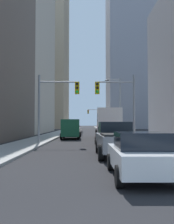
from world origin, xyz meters
The scene contains 14 objects.
sidewalk_left centered at (-5.06, 50.00, 0.07)m, with size 3.12×160.00×0.15m, color #9E9E99.
sidewalk_right centered at (5.06, 50.00, 0.07)m, with size 3.12×160.00×0.15m, color #9E9E99.
city_bus centered at (2.53, 28.61, 1.93)m, with size 2.89×11.58×3.40m.
pickup_truck_grey centered at (1.68, 11.83, 0.93)m, with size 2.20×5.46×1.90m.
cargo_van_green centered at (-1.87, 27.52, 1.29)m, with size 2.16×5.26×2.26m.
sedan_white centered at (1.81, 6.12, 0.77)m, with size 1.95×4.20×1.52m.
sedan_red centered at (1.68, 18.36, 0.77)m, with size 1.95×4.20×1.52m.
sedan_beige centered at (-1.78, 33.34, 0.77)m, with size 1.95×4.26×1.52m.
traffic_signal_near_left centered at (-2.59, 19.43, 4.03)m, with size 3.57×0.44×6.00m.
traffic_signal_near_right centered at (2.65, 19.43, 4.03)m, with size 3.46×0.44×6.00m.
traffic_signal_far_right centered at (2.37, 63.96, 4.06)m, with size 4.05×0.44×6.00m.
street_lamp_right centered at (3.90, 29.23, 4.50)m, with size 2.02×0.32×7.50m.
building_left_far_tower centered at (-17.31, 88.84, 27.13)m, with size 19.98×23.46×54.27m, color tan.
building_right_far_highrise centered at (15.99, 88.69, 34.35)m, with size 16.90×19.58×68.69m, color #93939E.
Camera 1 is at (0.04, -2.42, 1.81)m, focal length 40.76 mm.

